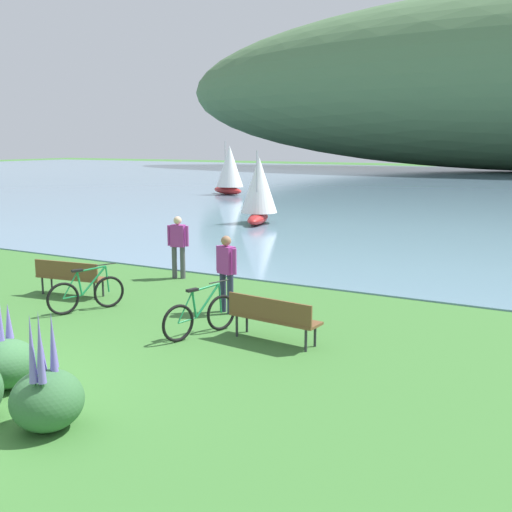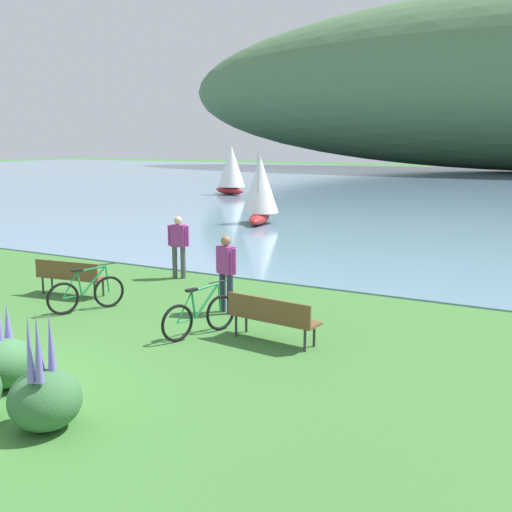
{
  "view_description": "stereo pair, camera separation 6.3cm",
  "coord_description": "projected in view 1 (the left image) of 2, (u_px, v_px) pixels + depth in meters",
  "views": [
    {
      "loc": [
        7.79,
        -5.43,
        3.7
      ],
      "look_at": [
        0.91,
        7.15,
        1.0
      ],
      "focal_mm": 42.69,
      "sensor_mm": 36.0,
      "label": 1
    },
    {
      "loc": [
        7.84,
        -5.4,
        3.7
      ],
      "look_at": [
        0.91,
        7.15,
        1.0
      ],
      "focal_mm": 42.69,
      "sensor_mm": 36.0,
      "label": 2
    }
  ],
  "objects": [
    {
      "name": "echium_bush_beside_closest",
      "position": [
        47.0,
        397.0,
        7.87
      ],
      "size": [
        0.95,
        0.95,
        1.68
      ],
      "color": "#386B3D",
      "rests_on": "ground"
    },
    {
      "name": "bicycle_beside_path",
      "position": [
        200.0,
        316.0,
        11.71
      ],
      "size": [
        0.61,
        1.7,
        1.01
      ],
      "color": "black",
      "rests_on": "ground"
    },
    {
      "name": "person_on_the_grass",
      "position": [
        226.0,
        269.0,
        13.2
      ],
      "size": [
        0.59,
        0.32,
        1.71
      ],
      "color": "#282D47",
      "rests_on": "ground"
    },
    {
      "name": "sailboat_mid_bay",
      "position": [
        229.0,
        169.0,
        42.49
      ],
      "size": [
        3.25,
        2.5,
        3.72
      ],
      "color": "#B22323",
      "rests_on": "bay_water"
    },
    {
      "name": "person_at_shoreline",
      "position": [
        178.0,
        243.0,
        16.58
      ],
      "size": [
        0.59,
        0.31,
        1.71
      ],
      "color": "#4C4C51",
      "rests_on": "ground"
    },
    {
      "name": "bicycle_leaning_near_bench",
      "position": [
        87.0,
        294.0,
        13.43
      ],
      "size": [
        0.81,
        1.63,
        1.01
      ],
      "color": "black",
      "rests_on": "ground"
    },
    {
      "name": "park_bench_further_along",
      "position": [
        70.0,
        275.0,
        14.73
      ],
      "size": [
        1.85,
        0.71,
        0.88
      ],
      "color": "brown",
      "rests_on": "ground"
    },
    {
      "name": "sailboat_nearest_to_shore",
      "position": [
        259.0,
        189.0,
        27.48
      ],
      "size": [
        2.09,
        2.9,
        3.28
      ],
      "color": "#B22323",
      "rests_on": "bay_water"
    },
    {
      "name": "echium_bush_closest_to_camera",
      "position": [
        4.0,
        360.0,
        9.24
      ],
      "size": [
        0.99,
        0.99,
        1.62
      ],
      "color": "#386B3D",
      "rests_on": "ground"
    },
    {
      "name": "park_bench_near_camera",
      "position": [
        273.0,
        316.0,
        11.29
      ],
      "size": [
        1.84,
        0.66,
        0.88
      ],
      "color": "brown",
      "rests_on": "ground"
    },
    {
      "name": "bay_water",
      "position": [
        484.0,
        186.0,
        50.98
      ],
      "size": [
        180.0,
        80.0,
        0.04
      ],
      "primitive_type": "cube",
      "color": "#6B8EA8",
      "rests_on": "ground"
    }
  ]
}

